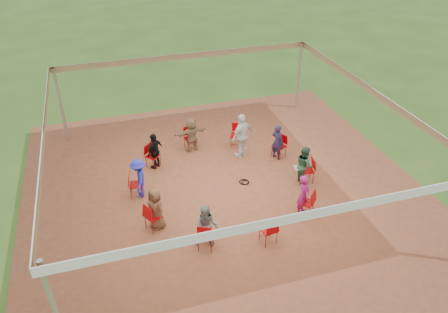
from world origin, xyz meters
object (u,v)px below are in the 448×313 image
object	(u,v)px
chair_5	(136,185)
person_seated_0	(304,165)
person_seated_5	(156,208)
person_seated_6	(207,226)
chair_8	(268,230)
person_seated_7	(303,195)
chair_3	(190,139)
chair_7	(206,236)
chair_1	(279,146)
chair_4	(153,156)
chair_0	(307,170)
person_seated_4	(139,178)
cable_coil	(244,182)
chair_6	(153,217)
person_seated_2	(191,134)
laptop	(300,166)
person_seated_3	(155,151)
person_seated_1	(277,142)
chair_2	(236,135)
standing_person	(242,136)
chair_9	(306,202)

from	to	relation	value
chair_5	person_seated_0	xyz separation A→B (m)	(5.56, -0.87, 0.24)
person_seated_5	person_seated_6	world-z (taller)	same
chair_8	person_seated_7	world-z (taller)	person_seated_7
chair_3	chair_7	world-z (taller)	same
chair_1	chair_4	world-z (taller)	same
chair_0	chair_1	world-z (taller)	same
chair_4	chair_0	bearing A→B (deg)	108.00
person_seated_4	person_seated_6	xyz separation A→B (m)	(1.48, -2.88, 0.00)
chair_4	cable_coil	size ratio (longest dim) A/B	2.56
chair_3	chair_6	size ratio (longest dim) A/B	1.00
person_seated_0	person_seated_2	size ratio (longest dim) A/B	1.00
chair_5	chair_6	bearing A→B (deg)	18.00
chair_6	laptop	world-z (taller)	chair_6
chair_0	person_seated_6	distance (m)	4.56
chair_3	person_seated_3	xyz separation A→B (m)	(-1.50, -0.89, 0.24)
chair_0	chair_1	bearing A→B (deg)	18.00
person_seated_3	chair_5	bearing A→B (deg)	14.24
chair_0	chair_1	size ratio (longest dim) A/B	1.00
person_seated_2	chair_3	bearing A→B (deg)	-90.00
person_seated_3	person_seated_5	bearing A→B (deg)	36.00
person_seated_1	cable_coil	size ratio (longest dim) A/B	3.90
chair_7	person_seated_5	bearing A→B (deg)	158.24
person_seated_1	person_seated_6	bearing A→B (deg)	108.00
chair_5	person_seated_3	size ratio (longest dim) A/B	0.66
person_seated_4	person_seated_6	distance (m)	3.24
chair_2	standing_person	size ratio (longest dim) A/B	0.52
person_seated_0	person_seated_1	size ratio (longest dim) A/B	1.00
chair_6	person_seated_5	bearing A→B (deg)	90.00
person_seated_7	person_seated_3	bearing A→B (deg)	90.00
person_seated_6	chair_8	bearing A→B (deg)	14.24
chair_8	person_seated_2	xyz separation A→B (m)	(-0.89, 5.56, 0.24)
chair_3	chair_4	world-z (taller)	same
chair_2	person_seated_4	xyz separation A→B (m)	(-4.02, -2.14, 0.24)
chair_8	chair_2	bearing A→B (deg)	72.00
person_seated_7	cable_coil	distance (m)	2.45
chair_3	person_seated_5	size ratio (longest dim) A/B	0.66
person_seated_0	person_seated_5	distance (m)	5.24
person_seated_2	chair_8	bearing A→B (deg)	90.00
person_seated_2	chair_4	bearing A→B (deg)	14.24
chair_1	person_seated_4	xyz separation A→B (m)	(-5.28, -0.89, 0.24)
chair_7	person_seated_6	bearing A→B (deg)	90.00
chair_4	chair_7	distance (m)	4.65
chair_6	chair_9	size ratio (longest dim) A/B	1.00
person_seated_6	cable_coil	xyz separation A→B (m)	(2.03, 2.56, -0.67)
chair_3	chair_8	bearing A→B (deg)	90.00
person_seated_2	chair_7	bearing A→B (deg)	71.60
person_seated_0	person_seated_4	size ratio (longest dim) A/B	1.00
chair_1	chair_2	distance (m)	1.78
chair_3	person_seated_4	distance (m)	3.32
chair_1	cable_coil	world-z (taller)	chair_1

